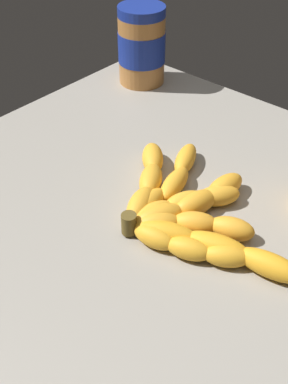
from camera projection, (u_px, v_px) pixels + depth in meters
ground_plane at (138, 232)px, 62.45cm from camera, size 72.50×79.42×4.48cm
banana_bunch at (184, 210)px, 60.28cm from camera, size 31.79×21.61×3.30cm
peanut_butter_jar at (142, 46)px, 87.15cm from camera, size 9.15×9.15×14.82cm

